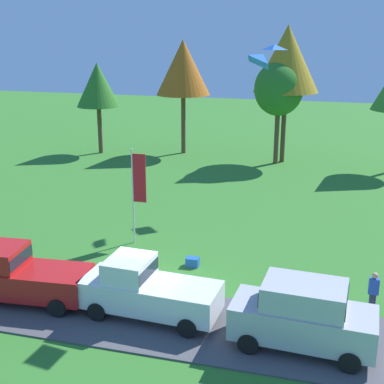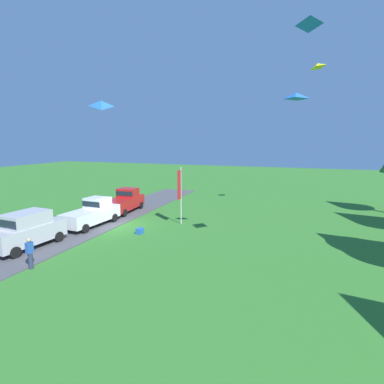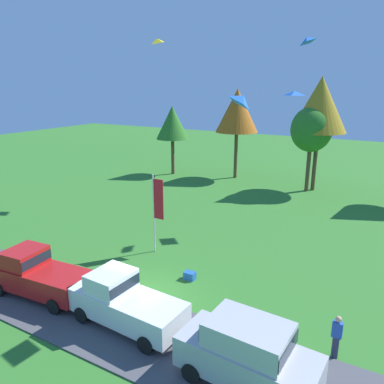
{
  "view_description": "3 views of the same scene",
  "coord_description": "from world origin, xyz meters",
  "px_view_note": "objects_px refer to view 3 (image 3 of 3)",
  "views": [
    {
      "loc": [
        6.82,
        -18.2,
        10.08
      ],
      "look_at": [
        0.59,
        4.64,
        2.76
      ],
      "focal_mm": 50.0,
      "sensor_mm": 36.0,
      "label": 1
    },
    {
      "loc": [
        19.76,
        13.47,
        6.75
      ],
      "look_at": [
        1.48,
        6.79,
        3.41
      ],
      "focal_mm": 28.0,
      "sensor_mm": 36.0,
      "label": 2
    },
    {
      "loc": [
        9.67,
        -12.25,
        9.55
      ],
      "look_at": [
        0.44,
        4.12,
        4.14
      ],
      "focal_mm": 35.0,
      "sensor_mm": 36.0,
      "label": 3
    }
  ],
  "objects_px": {
    "car_pickup_by_flagpole": "(123,300)",
    "flag_banner": "(157,204)",
    "kite_diamond_near_flag": "(244,100)",
    "tree_lone_near": "(172,123)",
    "tree_center_back": "(237,111)",
    "kite_diamond_mid_center": "(307,40)",
    "car_pickup_near_entrance": "(36,273)",
    "car_suv_mid_row": "(248,352)",
    "kite_diamond_high_left": "(294,93)",
    "tree_far_right": "(320,105)",
    "person_on_lawn": "(336,337)",
    "cooler_box": "(190,276)",
    "kite_diamond_high_right": "(157,41)",
    "tree_far_left": "(311,130)"
  },
  "relations": [
    {
      "from": "car_pickup_by_flagpole",
      "to": "flag_banner",
      "type": "distance_m",
      "value": 7.21
    },
    {
      "from": "person_on_lawn",
      "to": "car_pickup_near_entrance",
      "type": "bearing_deg",
      "value": -169.54
    },
    {
      "from": "tree_far_right",
      "to": "cooler_box",
      "type": "xyz_separation_m",
      "value": [
        -1.73,
        -20.29,
        -7.62
      ]
    },
    {
      "from": "car_pickup_by_flagpole",
      "to": "tree_lone_near",
      "type": "bearing_deg",
      "value": 117.94
    },
    {
      "from": "tree_lone_near",
      "to": "person_on_lawn",
      "type": "bearing_deg",
      "value": -46.58
    },
    {
      "from": "person_on_lawn",
      "to": "tree_lone_near",
      "type": "xyz_separation_m",
      "value": [
        -20.65,
        21.81,
        4.72
      ]
    },
    {
      "from": "car_pickup_near_entrance",
      "to": "car_suv_mid_row",
      "type": "bearing_deg",
      "value": -2.14
    },
    {
      "from": "tree_lone_near",
      "to": "tree_far_right",
      "type": "distance_m",
      "value": 15.17
    },
    {
      "from": "car_pickup_by_flagpole",
      "to": "kite_diamond_high_right",
      "type": "bearing_deg",
      "value": 119.37
    },
    {
      "from": "kite_diamond_high_right",
      "to": "kite_diamond_near_flag",
      "type": "bearing_deg",
      "value": -44.7
    },
    {
      "from": "car_pickup_near_entrance",
      "to": "person_on_lawn",
      "type": "xyz_separation_m",
      "value": [
        12.93,
        2.39,
        -0.23
      ]
    },
    {
      "from": "tree_far_right",
      "to": "kite_diamond_high_right",
      "type": "xyz_separation_m",
      "value": [
        -11.37,
        -8.63,
        5.08
      ]
    },
    {
      "from": "tree_far_right",
      "to": "cooler_box",
      "type": "relative_size",
      "value": 18.38
    },
    {
      "from": "person_on_lawn",
      "to": "cooler_box",
      "type": "height_order",
      "value": "person_on_lawn"
    },
    {
      "from": "car_pickup_near_entrance",
      "to": "car_pickup_by_flagpole",
      "type": "relative_size",
      "value": 1.01
    },
    {
      "from": "tree_lone_near",
      "to": "kite_diamond_near_flag",
      "type": "xyz_separation_m",
      "value": [
        16.11,
        -20.17,
        3.37
      ]
    },
    {
      "from": "tree_center_back",
      "to": "tree_far_left",
      "type": "bearing_deg",
      "value": -11.69
    },
    {
      "from": "cooler_box",
      "to": "person_on_lawn",
      "type": "bearing_deg",
      "value": -17.68
    },
    {
      "from": "car_pickup_near_entrance",
      "to": "kite_diamond_high_right",
      "type": "relative_size",
      "value": 5.3
    },
    {
      "from": "car_pickup_by_flagpole",
      "to": "cooler_box",
      "type": "xyz_separation_m",
      "value": [
        0.52,
        4.55,
        -0.91
      ]
    },
    {
      "from": "kite_diamond_near_flag",
      "to": "flag_banner",
      "type": "bearing_deg",
      "value": 156.92
    },
    {
      "from": "car_pickup_by_flagpole",
      "to": "tree_lone_near",
      "type": "height_order",
      "value": "tree_lone_near"
    },
    {
      "from": "kite_diamond_high_right",
      "to": "kite_diamond_near_flag",
      "type": "height_order",
      "value": "kite_diamond_high_right"
    },
    {
      "from": "tree_lone_near",
      "to": "tree_center_back",
      "type": "height_order",
      "value": "tree_center_back"
    },
    {
      "from": "cooler_box",
      "to": "kite_diamond_near_flag",
      "type": "relative_size",
      "value": 0.51
    },
    {
      "from": "car_pickup_by_flagpole",
      "to": "kite_diamond_mid_center",
      "type": "height_order",
      "value": "kite_diamond_mid_center"
    },
    {
      "from": "car_pickup_near_entrance",
      "to": "cooler_box",
      "type": "relative_size",
      "value": 9.16
    },
    {
      "from": "cooler_box",
      "to": "kite_diamond_near_flag",
      "type": "bearing_deg",
      "value": -14.06
    },
    {
      "from": "kite_diamond_near_flag",
      "to": "tree_far_left",
      "type": "bearing_deg",
      "value": 94.37
    },
    {
      "from": "kite_diamond_high_left",
      "to": "flag_banner",
      "type": "bearing_deg",
      "value": -121.04
    },
    {
      "from": "flag_banner",
      "to": "person_on_lawn",
      "type": "bearing_deg",
      "value": -21.73
    },
    {
      "from": "tree_far_right",
      "to": "kite_diamond_mid_center",
      "type": "xyz_separation_m",
      "value": [
        0.62,
        -9.44,
        4.44
      ]
    },
    {
      "from": "tree_far_right",
      "to": "kite_diamond_mid_center",
      "type": "height_order",
      "value": "kite_diamond_mid_center"
    },
    {
      "from": "tree_center_back",
      "to": "kite_diamond_near_flag",
      "type": "distance_m",
      "value": 24.0
    },
    {
      "from": "kite_diamond_mid_center",
      "to": "kite_diamond_near_flag",
      "type": "bearing_deg",
      "value": -87.45
    },
    {
      "from": "flag_banner",
      "to": "kite_diamond_high_left",
      "type": "height_order",
      "value": "kite_diamond_high_left"
    },
    {
      "from": "car_pickup_near_entrance",
      "to": "kite_diamond_high_right",
      "type": "xyz_separation_m",
      "value": [
        -4.11,
        16.4,
        11.8
      ]
    },
    {
      "from": "tree_far_right",
      "to": "car_suv_mid_row",
      "type": "bearing_deg",
      "value": -82.48
    },
    {
      "from": "tree_far_right",
      "to": "kite_diamond_high_left",
      "type": "bearing_deg",
      "value": -88.78
    },
    {
      "from": "tree_lone_near",
      "to": "tree_far_left",
      "type": "xyz_separation_m",
      "value": [
        14.56,
        0.18,
        0.08
      ]
    },
    {
      "from": "kite_diamond_high_right",
      "to": "kite_diamond_high_left",
      "type": "bearing_deg",
      "value": -5.97
    },
    {
      "from": "car_pickup_by_flagpole",
      "to": "cooler_box",
      "type": "distance_m",
      "value": 4.67
    },
    {
      "from": "tree_far_left",
      "to": "cooler_box",
      "type": "xyz_separation_m",
      "value": [
        -1.31,
        -19.63,
        -5.47
      ]
    },
    {
      "from": "car_pickup_by_flagpole",
      "to": "kite_diamond_high_left",
      "type": "xyz_separation_m",
      "value": [
        2.46,
        14.99,
        7.9
      ]
    },
    {
      "from": "kite_diamond_high_right",
      "to": "kite_diamond_near_flag",
      "type": "xyz_separation_m",
      "value": [
        12.51,
        -12.38,
        -3.94
      ]
    },
    {
      "from": "kite_diamond_mid_center",
      "to": "kite_diamond_high_left",
      "type": "bearing_deg",
      "value": -135.74
    },
    {
      "from": "car_pickup_by_flagpole",
      "to": "tree_far_right",
      "type": "relative_size",
      "value": 0.5
    },
    {
      "from": "tree_far_left",
      "to": "kite_diamond_high_left",
      "type": "bearing_deg",
      "value": -86.07
    },
    {
      "from": "car_pickup_near_entrance",
      "to": "kite_diamond_mid_center",
      "type": "bearing_deg",
      "value": 63.18
    },
    {
      "from": "tree_center_back",
      "to": "tree_far_left",
      "type": "height_order",
      "value": "tree_center_back"
    }
  ]
}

